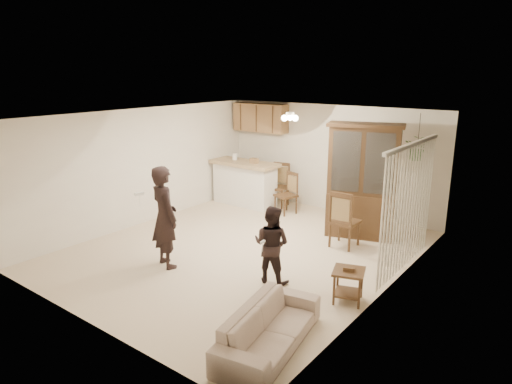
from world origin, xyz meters
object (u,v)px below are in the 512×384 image
Objects in this scene: side_table at (348,285)px; chair_hutch_right at (344,231)px; china_hutch at (363,182)px; sofa at (269,320)px; child at (271,242)px; chair_bar at (278,194)px; chair_hutch_left at (286,202)px; adult at (164,216)px.

chair_hutch_right is at bearing 118.09° from side_table.
chair_hutch_right is (0.00, -0.71, -0.82)m from china_hutch.
sofa is 4.39m from china_hutch.
sofa is at bearing -98.75° from side_table.
china_hutch is (-0.78, 4.25, 0.76)m from sofa.
china_hutch is at bearing -90.38° from chair_hutch_right.
child is 0.59× the size of china_hutch.
china_hutch is at bearing -0.05° from sofa.
chair_hutch_right is at bearing -107.23° from china_hutch.
child is 4.19m from chair_bar.
china_hutch is 2.35× the size of chair_hutch_left.
child is 1.39× the size of chair_hutch_left.
child is (1.79, 0.59, -0.22)m from adult.
side_table is at bearing 117.33° from chair_hutch_right.
sofa is 1.04× the size of adult.
sofa is at bearing -66.58° from chair_bar.
china_hutch is 2.96m from side_table.
child reaches higher than chair_bar.
chair_hutch_left reaches higher than side_table.
sofa is at bearing 179.99° from adult.
side_table is (1.27, 0.14, -0.42)m from child.
sofa is 1.70× the size of chair_hutch_right.
side_table is 0.53× the size of chair_bar.
side_table is at bearing -86.25° from china_hutch.
chair_hutch_left is at bearing -72.49° from adult.
child is at bearing 24.16° from sofa.
child is (-1.02, 1.48, 0.31)m from sofa.
adult is at bearing -138.62° from china_hutch.
chair_bar reaches higher than sofa.
china_hutch reaches higher than sofa.
chair_hutch_right reaches higher than side_table.
adult is 3.21m from side_table.
chair_hutch_right reaches higher than chair_hutch_left.
sofa is 3.63m from chair_hutch_right.
chair_bar reaches higher than side_table.
adult is at bearing -72.16° from chair_hutch_left.
child is at bearing -173.67° from side_table.
child reaches higher than sofa.
adult is 4.16m from chair_bar.
china_hutch reaches higher than chair_hutch_right.
chair_hutch_left is (-0.00, 3.71, -0.63)m from adult.
chair_bar is (-3.55, 3.35, 0.05)m from side_table.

